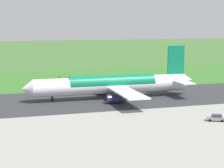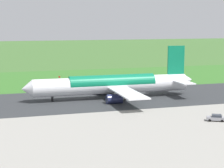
{
  "view_description": "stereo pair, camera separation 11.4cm",
  "coord_description": "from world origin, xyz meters",
  "px_view_note": "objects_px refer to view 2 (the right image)",
  "views": [
    {
      "loc": [
        41.56,
        113.15,
        22.99
      ],
      "look_at": [
        7.41,
        0.0,
        4.5
      ],
      "focal_mm": 63.05,
      "sensor_mm": 36.0,
      "label": 1
    },
    {
      "loc": [
        41.45,
        113.18,
        22.99
      ],
      "look_at": [
        7.41,
        0.0,
        4.5
      ],
      "focal_mm": 63.05,
      "sensor_mm": 36.0,
      "label": 2
    }
  ],
  "objects_px": {
    "service_car_followme": "(216,118)",
    "traffic_cone_orange": "(48,82)",
    "airliner_main": "(113,84)",
    "no_stopping_sign": "(59,79)"
  },
  "relations": [
    {
      "from": "airliner_main",
      "to": "no_stopping_sign",
      "type": "bearing_deg",
      "value": -71.84
    },
    {
      "from": "no_stopping_sign",
      "to": "traffic_cone_orange",
      "type": "bearing_deg",
      "value": -47.03
    },
    {
      "from": "airliner_main",
      "to": "no_stopping_sign",
      "type": "height_order",
      "value": "airliner_main"
    },
    {
      "from": "no_stopping_sign",
      "to": "traffic_cone_orange",
      "type": "relative_size",
      "value": 5.42
    },
    {
      "from": "traffic_cone_orange",
      "to": "service_car_followme",
      "type": "bearing_deg",
      "value": 112.66
    },
    {
      "from": "service_car_followme",
      "to": "traffic_cone_orange",
      "type": "distance_m",
      "value": 77.98
    },
    {
      "from": "airliner_main",
      "to": "traffic_cone_orange",
      "type": "height_order",
      "value": "airliner_main"
    },
    {
      "from": "service_car_followme",
      "to": "no_stopping_sign",
      "type": "distance_m",
      "value": 72.55
    },
    {
      "from": "service_car_followme",
      "to": "airliner_main",
      "type": "bearing_deg",
      "value": -66.16
    },
    {
      "from": "airliner_main",
      "to": "traffic_cone_orange",
      "type": "bearing_deg",
      "value": -68.41
    }
  ]
}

